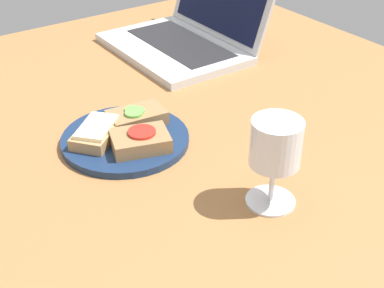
{
  "coord_description": "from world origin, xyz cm",
  "views": [
    {
      "loc": [
        65.96,
        -40.34,
        53.67
      ],
      "look_at": [
        7.42,
        0.79,
        8.0
      ],
      "focal_mm": 50.0,
      "sensor_mm": 36.0,
      "label": 1
    }
  ],
  "objects_px": {
    "wine_glass": "(276,147)",
    "sandwich_with_cucumber": "(136,117)",
    "sandwich_with_cheese": "(97,132)",
    "laptop": "(186,34)",
    "sandwich_with_tomato": "(140,140)",
    "plate": "(125,139)"
  },
  "relations": [
    {
      "from": "sandwich_with_cheese",
      "to": "sandwich_with_cucumber",
      "type": "relative_size",
      "value": 1.09
    },
    {
      "from": "sandwich_with_cucumber",
      "to": "laptop",
      "type": "bearing_deg",
      "value": 132.08
    },
    {
      "from": "sandwich_with_tomato",
      "to": "sandwich_with_cheese",
      "type": "bearing_deg",
      "value": -144.9
    },
    {
      "from": "wine_glass",
      "to": "sandwich_with_tomato",
      "type": "bearing_deg",
      "value": -157.75
    },
    {
      "from": "wine_glass",
      "to": "laptop",
      "type": "height_order",
      "value": "laptop"
    },
    {
      "from": "sandwich_with_cheese",
      "to": "wine_glass",
      "type": "bearing_deg",
      "value": 25.47
    },
    {
      "from": "plate",
      "to": "sandwich_with_tomato",
      "type": "height_order",
      "value": "sandwich_with_tomato"
    },
    {
      "from": "laptop",
      "to": "sandwich_with_cucumber",
      "type": "bearing_deg",
      "value": -47.92
    },
    {
      "from": "sandwich_with_cheese",
      "to": "sandwich_with_cucumber",
      "type": "distance_m",
      "value": 0.08
    },
    {
      "from": "sandwich_with_tomato",
      "to": "laptop",
      "type": "height_order",
      "value": "laptop"
    },
    {
      "from": "sandwich_with_cucumber",
      "to": "laptop",
      "type": "height_order",
      "value": "laptop"
    },
    {
      "from": "sandwich_with_cheese",
      "to": "sandwich_with_tomato",
      "type": "bearing_deg",
      "value": 35.1
    },
    {
      "from": "sandwich_with_cucumber",
      "to": "wine_glass",
      "type": "distance_m",
      "value": 0.31
    },
    {
      "from": "plate",
      "to": "laptop",
      "type": "xyz_separation_m",
      "value": [
        -0.29,
        0.33,
        0.03
      ]
    },
    {
      "from": "plate",
      "to": "sandwich_with_cucumber",
      "type": "distance_m",
      "value": 0.05
    },
    {
      "from": "sandwich_with_tomato",
      "to": "wine_glass",
      "type": "bearing_deg",
      "value": 22.25
    },
    {
      "from": "wine_glass",
      "to": "sandwich_with_cucumber",
      "type": "bearing_deg",
      "value": -169.01
    },
    {
      "from": "sandwich_with_cheese",
      "to": "laptop",
      "type": "height_order",
      "value": "laptop"
    },
    {
      "from": "sandwich_with_tomato",
      "to": "sandwich_with_cucumber",
      "type": "height_order",
      "value": "same"
    },
    {
      "from": "sandwich_with_cheese",
      "to": "laptop",
      "type": "relative_size",
      "value": 0.34
    },
    {
      "from": "sandwich_with_cucumber",
      "to": "wine_glass",
      "type": "bearing_deg",
      "value": 10.99
    },
    {
      "from": "sandwich_with_cucumber",
      "to": "sandwich_with_tomato",
      "type": "bearing_deg",
      "value": -24.75
    }
  ]
}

